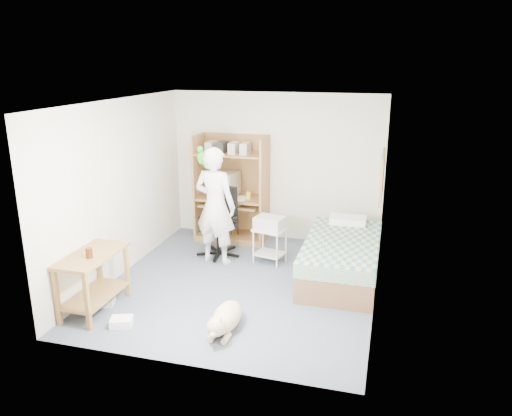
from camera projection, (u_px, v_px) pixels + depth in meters
The scene contains 21 objects.
floor at pixel (242, 284), 6.97m from camera, with size 4.00×4.00×0.00m, color #474F60.
wall_back at pixel (276, 167), 8.46m from camera, with size 3.60×0.02×2.50m, color beige.
wall_right at pixel (381, 208), 6.15m from camera, with size 0.02×4.00×2.50m, color beige.
wall_left at pixel (120, 189), 7.07m from camera, with size 0.02×4.00×2.50m, color beige.
ceiling at pixel (241, 102), 6.25m from camera, with size 3.60×4.00×0.02m, color white.
computer_hutch at pixel (232, 193), 8.52m from camera, with size 1.20×0.63×1.80m.
bed at pixel (342, 258), 7.13m from camera, with size 1.02×2.02×0.66m.
side_desk at pixel (93, 273), 6.11m from camera, with size 0.50×1.00×0.75m.
corkboard at pixel (382, 176), 6.94m from camera, with size 0.04×0.94×0.66m.
office_chair at pixel (220, 231), 7.93m from camera, with size 0.61×0.61×1.08m.
person at pixel (215, 206), 7.49m from camera, with size 0.65×0.43×1.79m, color white.
parrot at pixel (201, 156), 7.34m from camera, with size 0.13×0.23×0.36m.
dog at pixel (225, 318), 5.73m from camera, with size 0.31×0.95×0.36m.
printer_cart at pixel (270, 240), 7.62m from camera, with size 0.53×0.46×0.55m.
printer at pixel (270, 223), 7.54m from camera, with size 0.42×0.32×0.18m, color #B9B9B4.
crt_monitor at pixel (224, 184), 8.52m from camera, with size 0.47×0.49×0.40m.
keyboard at pixel (228, 204), 8.42m from camera, with size 0.45×0.16×0.03m, color beige.
pencil_cup at pixel (249, 195), 8.36m from camera, with size 0.08×0.08×0.12m, color gold.
drink_glass at pixel (89, 253), 5.91m from camera, with size 0.08×0.08×0.12m, color #3E1B09.
floor_box_a at pixel (121, 322), 5.86m from camera, with size 0.25×0.20×0.10m, color white.
floor_box_b at pixel (107, 302), 6.37m from camera, with size 0.18×0.22×0.08m, color beige.
Camera 1 is at (1.87, -6.09, 3.02)m, focal length 35.00 mm.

